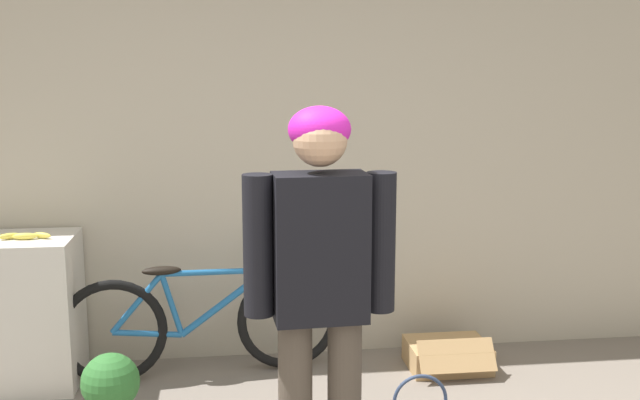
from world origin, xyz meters
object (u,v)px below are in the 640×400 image
banana (24,236)px  potted_plant (111,392)px  cardboard_box (447,355)px  person (320,274)px  bicycle (202,322)px

banana → potted_plant: banana is taller
cardboard_box → potted_plant: bearing=-160.4°
cardboard_box → potted_plant: potted_plant is taller
potted_plant → cardboard_box: bearing=19.6°
person → potted_plant: 1.34m
bicycle → cardboard_box: size_ratio=3.43×
person → banana: size_ratio=5.64×
banana → cardboard_box: size_ratio=0.61×
bicycle → banana: 1.10m
bicycle → potted_plant: bearing=-126.0°
cardboard_box → potted_plant: size_ratio=1.08×
bicycle → banana: (-0.95, -0.03, 0.55)m
person → bicycle: size_ratio=1.01×
banana → potted_plant: bearing=-52.7°
person → potted_plant: bearing=143.3°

